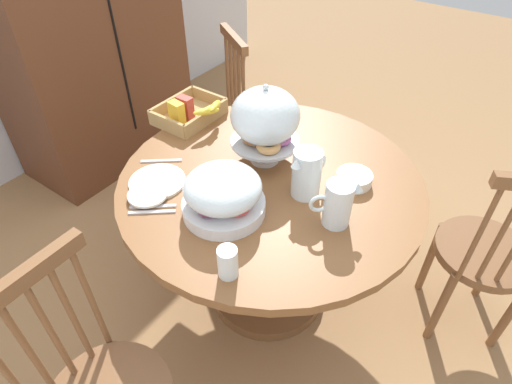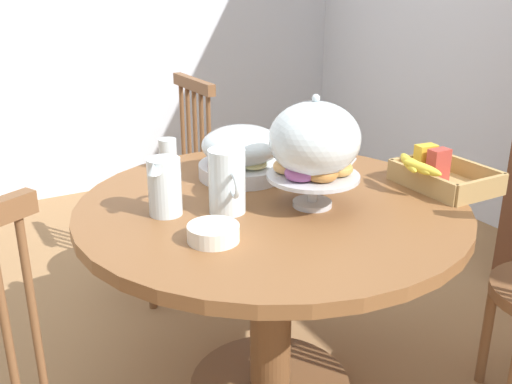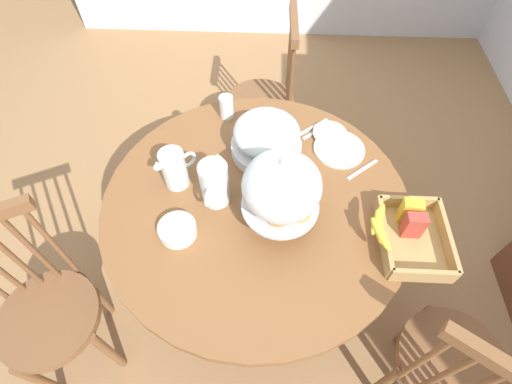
% 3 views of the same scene
% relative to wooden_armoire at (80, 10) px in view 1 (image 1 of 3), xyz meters
% --- Properties ---
extents(ground_plane, '(10.00, 10.00, 0.00)m').
position_rel_wooden_armoire_xyz_m(ground_plane, '(-0.38, -1.50, -0.98)').
color(ground_plane, '#997047').
extents(wooden_armoire, '(1.18, 0.60, 1.96)m').
position_rel_wooden_armoire_xyz_m(wooden_armoire, '(0.00, 0.00, 0.00)').
color(wooden_armoire, brown).
rests_on(wooden_armoire, ground_plane).
extents(dining_table, '(1.21, 1.21, 0.74)m').
position_rel_wooden_armoire_xyz_m(dining_table, '(-0.39, -1.60, -0.46)').
color(dining_table, brown).
rests_on(dining_table, ground_plane).
extents(windsor_chair_near_window, '(0.45, 0.45, 0.97)m').
position_rel_wooden_armoire_xyz_m(windsor_chair_near_window, '(0.00, -2.42, -0.53)').
color(windsor_chair_near_window, brown).
rests_on(windsor_chair_near_window, ground_plane).
extents(windsor_chair_by_cabinet, '(0.46, 0.46, 0.97)m').
position_rel_wooden_armoire_xyz_m(windsor_chair_by_cabinet, '(0.13, -0.86, -0.53)').
color(windsor_chair_by_cabinet, brown).
rests_on(windsor_chair_by_cabinet, ground_plane).
extents(pastry_stand_with_dome, '(0.28, 0.28, 0.34)m').
position_rel_wooden_armoire_xyz_m(pastry_stand_with_dome, '(-0.30, -1.51, -0.05)').
color(pastry_stand_with_dome, silver).
rests_on(pastry_stand_with_dome, dining_table).
extents(fruit_platter_covered, '(0.30, 0.30, 0.18)m').
position_rel_wooden_armoire_xyz_m(fruit_platter_covered, '(-0.64, -1.57, -0.16)').
color(fruit_platter_covered, silver).
rests_on(fruit_platter_covered, dining_table).
extents(orange_juice_pitcher, '(0.14, 0.15, 0.17)m').
position_rel_wooden_armoire_xyz_m(orange_juice_pitcher, '(-0.46, -1.92, -0.17)').
color(orange_juice_pitcher, silver).
rests_on(orange_juice_pitcher, dining_table).
extents(milk_pitcher, '(0.19, 0.11, 0.19)m').
position_rel_wooden_armoire_xyz_m(milk_pitcher, '(-0.39, -1.75, -0.16)').
color(milk_pitcher, silver).
rests_on(milk_pitcher, dining_table).
extents(cereal_basket, '(0.32, 0.30, 0.12)m').
position_rel_wooden_armoire_xyz_m(cereal_basket, '(-0.24, -1.04, -0.20)').
color(cereal_basket, tan).
rests_on(cereal_basket, dining_table).
extents(china_plate_large, '(0.22, 0.22, 0.01)m').
position_rel_wooden_armoire_xyz_m(china_plate_large, '(-0.67, -1.25, -0.24)').
color(china_plate_large, white).
rests_on(china_plate_large, dining_table).
extents(china_plate_small, '(0.15, 0.15, 0.01)m').
position_rel_wooden_armoire_xyz_m(china_plate_small, '(-0.75, -1.29, -0.23)').
color(china_plate_small, white).
rests_on(china_plate_small, china_plate_large).
extents(cereal_bowl, '(0.14, 0.14, 0.04)m').
position_rel_wooden_armoire_xyz_m(cereal_bowl, '(-0.23, -1.88, -0.22)').
color(cereal_bowl, white).
rests_on(cereal_bowl, dining_table).
extents(drinking_glass, '(0.06, 0.06, 0.11)m').
position_rel_wooden_armoire_xyz_m(drinking_glass, '(-0.86, -1.75, -0.19)').
color(drinking_glass, silver).
rests_on(drinking_glass, dining_table).
extents(table_knife, '(0.12, 0.14, 0.01)m').
position_rel_wooden_armoire_xyz_m(table_knife, '(-0.78, -1.34, -0.24)').
color(table_knife, silver).
rests_on(table_knife, dining_table).
extents(dinner_fork, '(0.12, 0.14, 0.01)m').
position_rel_wooden_armoire_xyz_m(dinner_fork, '(-0.80, -1.36, -0.24)').
color(dinner_fork, silver).
rests_on(dinner_fork, dining_table).
extents(soup_spoon, '(0.12, 0.14, 0.01)m').
position_rel_wooden_armoire_xyz_m(soup_spoon, '(-0.56, -1.16, -0.24)').
color(soup_spoon, silver).
rests_on(soup_spoon, dining_table).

